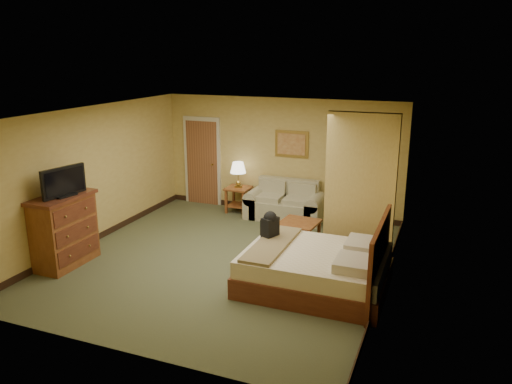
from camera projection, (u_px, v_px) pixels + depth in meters
The scene contains 17 objects.
floor at pixel (225, 260), 8.84m from camera, with size 6.00×6.00×0.00m, color #4D5335.
ceiling at pixel (222, 113), 8.13m from camera, with size 6.00×6.00×0.00m, color white.
back_wall at pixel (280, 156), 11.17m from camera, with size 5.50×0.02×2.60m, color tan.
left_wall at pixel (92, 175), 9.45m from camera, with size 0.02×6.00×2.60m, color tan.
right_wall at pixel (389, 207), 7.52m from camera, with size 0.02×6.00×2.60m, color tan.
partition at pixel (360, 188), 8.56m from camera, with size 1.20×0.15×2.60m, color tan.
door at pixel (202, 162), 11.90m from camera, with size 0.94×0.16×2.10m.
baseboard at pixel (280, 209), 11.50m from camera, with size 5.50×0.02×0.12m, color black.
loveseat at pixel (285, 206), 10.97m from camera, with size 1.69×0.78×0.85m.
side_table at pixel (238, 196), 11.42m from camera, with size 0.53×0.53×0.58m.
table_lamp at pixel (238, 168), 11.24m from camera, with size 0.35×0.35×0.59m.
coffee_table at pixel (299, 228), 9.49m from camera, with size 0.76×0.76×0.45m.
wall_picture at pixel (292, 144), 10.97m from camera, with size 0.76×0.04×0.59m.
dresser at pixel (64, 230), 8.51m from camera, with size 0.61×1.16×1.24m.
tv at pixel (64, 183), 8.24m from camera, with size 0.27×0.82×0.50m.
bed at pixel (319, 268), 7.72m from camera, with size 2.19×1.86×1.20m.
backpack at pixel (270, 224), 8.16m from camera, with size 0.27×0.32×0.47m.
Camera 1 is at (3.50, -7.41, 3.57)m, focal length 35.00 mm.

